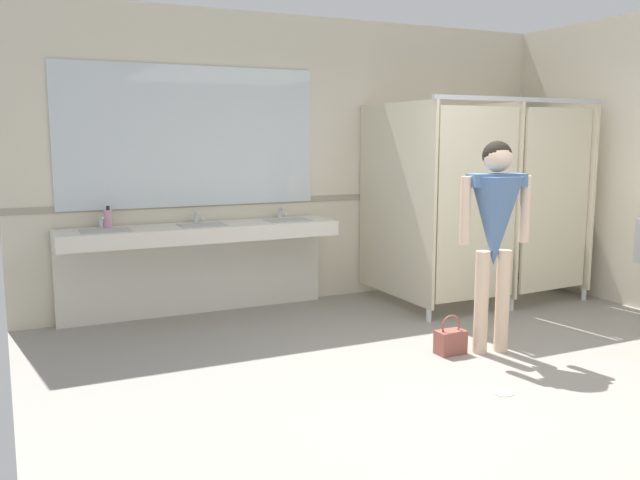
% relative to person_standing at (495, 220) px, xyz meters
% --- Properties ---
extents(ground_plane, '(5.96, 6.26, 0.10)m').
position_rel_person_standing_xyz_m(ground_plane, '(-0.46, -0.57, -1.10)').
color(ground_plane, gray).
extents(wall_back, '(5.96, 0.12, 2.87)m').
position_rel_person_standing_xyz_m(wall_back, '(-0.46, 2.32, 0.39)').
color(wall_back, beige).
rests_on(wall_back, ground_plane).
extents(wall_back_tile_band, '(5.96, 0.01, 0.06)m').
position_rel_person_standing_xyz_m(wall_back_tile_band, '(-0.46, 2.25, 0.00)').
color(wall_back_tile_band, '#9E937F').
rests_on(wall_back_tile_band, wall_back).
extents(vanity_counter, '(2.57, 0.54, 1.00)m').
position_rel_person_standing_xyz_m(vanity_counter, '(-1.77, 2.05, -0.41)').
color(vanity_counter, silver).
rests_on(vanity_counter, ground_plane).
extents(mirror_panel, '(2.47, 0.02, 1.31)m').
position_rel_person_standing_xyz_m(mirror_panel, '(-1.77, 2.24, 0.64)').
color(mirror_panel, silver).
rests_on(mirror_panel, wall_back).
extents(bathroom_stalls, '(2.00, 1.38, 2.05)m').
position_rel_person_standing_xyz_m(bathroom_stalls, '(1.03, 1.36, 0.02)').
color(bathroom_stalls, beige).
rests_on(bathroom_stalls, ground_plane).
extents(person_standing, '(0.57, 0.48, 1.66)m').
position_rel_person_standing_xyz_m(person_standing, '(0.00, 0.00, 0.00)').
color(person_standing, beige).
rests_on(person_standing, ground_plane).
extents(handbag, '(0.23, 0.14, 0.31)m').
position_rel_person_standing_xyz_m(handbag, '(-0.31, 0.10, -0.94)').
color(handbag, '#934C42').
rests_on(handbag, ground_plane).
extents(soap_dispenser, '(0.07, 0.07, 0.19)m').
position_rel_person_standing_xyz_m(soap_dispenser, '(-2.57, 2.13, -0.08)').
color(soap_dispenser, '#D899B2').
rests_on(soap_dispenser, vanity_counter).
extents(floor_drain_cover, '(0.14, 0.14, 0.01)m').
position_rel_person_standing_xyz_m(floor_drain_cover, '(-0.50, -0.73, -1.04)').
color(floor_drain_cover, '#B7BABF').
rests_on(floor_drain_cover, ground_plane).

